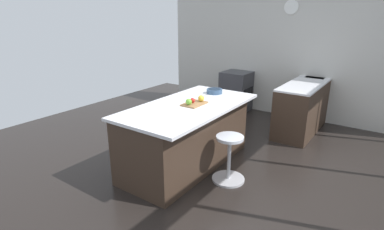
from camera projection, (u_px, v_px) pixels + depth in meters
The scene contains 11 objects.
ground_plane at pixel (204, 168), 4.40m from camera, with size 8.15×8.15×0.00m, color black.
interior_partition_left at pixel (286, 47), 6.36m from camera, with size 0.15×5.62×2.92m.
sink_cabinet at pixel (309, 102), 6.03m from camera, with size 2.54×0.60×1.20m.
oven_range at pixel (236, 91), 6.92m from camera, with size 0.60×0.61×0.89m.
kitchen_island at pixel (187, 135), 4.38m from camera, with size 2.13×1.10×0.93m.
stool_by_window at pixel (229, 160), 4.01m from camera, with size 0.44×0.44×0.64m.
cutting_board at pixel (194, 104), 4.22m from camera, with size 0.36×0.24×0.02m, color olive.
apple_green at pixel (189, 102), 4.12m from camera, with size 0.09×0.09×0.09m, color #609E2D.
apple_red at pixel (192, 100), 4.21m from camera, with size 0.07×0.07×0.07m, color red.
apple_yellow at pixel (201, 98), 4.28m from camera, with size 0.09×0.09×0.09m, color gold.
fruit_bowl at pixel (214, 91), 4.79m from camera, with size 0.25×0.25×0.07m.
Camera 1 is at (3.30, 2.12, 2.15)m, focal length 28.33 mm.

